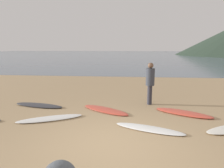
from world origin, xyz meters
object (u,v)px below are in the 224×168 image
surfboard_6 (183,113)px  person_0 (150,80)px  surfboard_5 (149,129)px  surfboard_4 (105,110)px  surfboard_3 (50,118)px  surfboard_2 (39,105)px

surfboard_6 → person_0: bearing=162.0°
surfboard_5 → surfboard_6: (1.30, 1.48, 0.01)m
surfboard_6 → surfboard_4: bearing=-154.0°
surfboard_6 → person_0: (-1.07, 1.10, 0.95)m
surfboard_3 → person_0: person_0 is taller
surfboard_3 → surfboard_4: 1.95m
surfboard_2 → surfboard_4: 2.70m
surfboard_5 → surfboard_6: surfboard_6 is taller
surfboard_4 → person_0: 2.18m
surfboard_5 → person_0: 2.76m
surfboard_5 → surfboard_6: bearing=67.5°
surfboard_4 → surfboard_6: (2.74, -0.09, 0.01)m
surfboard_5 → surfboard_3: bearing=-170.7°
surfboard_2 → surfboard_3: size_ratio=1.01×
surfboard_2 → surfboard_5: (4.12, -1.89, -0.00)m
surfboard_4 → person_0: bearing=62.7°
surfboard_5 → surfboard_6: 1.96m
surfboard_4 → person_0: (1.67, 1.01, 0.96)m
surfboard_2 → surfboard_6: bearing=7.0°
surfboard_3 → surfboard_6: size_ratio=1.06×
surfboard_4 → surfboard_5: size_ratio=1.00×
surfboard_2 → surfboard_5: bearing=-13.2°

